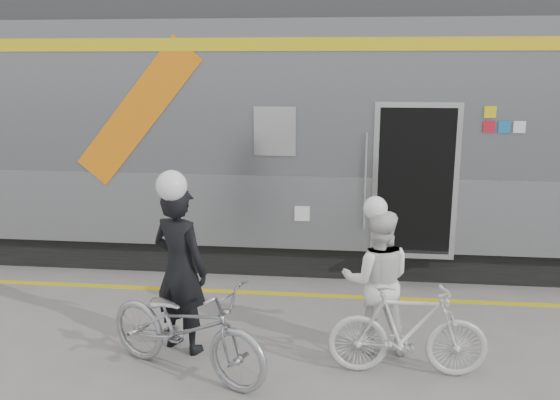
# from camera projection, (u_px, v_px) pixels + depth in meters

# --- Properties ---
(ground) EXTENTS (90.00, 90.00, 0.00)m
(ground) POSITION_uv_depth(u_px,v_px,m) (317.00, 374.00, 6.25)
(ground) COLOR slate
(ground) RESTS_ON ground
(train) EXTENTS (24.00, 3.17, 4.10)m
(train) POSITION_uv_depth(u_px,v_px,m) (274.00, 133.00, 9.95)
(train) COLOR black
(train) RESTS_ON ground
(safety_strip) EXTENTS (24.00, 0.12, 0.01)m
(safety_strip) POSITION_uv_depth(u_px,v_px,m) (325.00, 296.00, 8.33)
(safety_strip) COLOR yellow
(safety_strip) RESTS_ON ground
(man) EXTENTS (0.83, 0.71, 1.92)m
(man) POSITION_uv_depth(u_px,v_px,m) (180.00, 269.00, 6.60)
(man) COLOR black
(man) RESTS_ON ground
(bicycle_left) EXTENTS (2.12, 1.46, 1.05)m
(bicycle_left) POSITION_uv_depth(u_px,v_px,m) (186.00, 327.00, 6.14)
(bicycle_left) COLOR #9B9DA2
(bicycle_left) RESTS_ON ground
(woman) EXTENTS (0.81, 0.63, 1.64)m
(woman) POSITION_uv_depth(u_px,v_px,m) (377.00, 281.00, 6.63)
(woman) COLOR white
(woman) RESTS_ON ground
(bicycle_right) EXTENTS (1.66, 0.49, 0.99)m
(bicycle_right) POSITION_uv_depth(u_px,v_px,m) (407.00, 330.00, 6.14)
(bicycle_right) COLOR #B8B8B4
(bicycle_right) RESTS_ON ground
(helmet_man) EXTENTS (0.33, 0.33, 0.33)m
(helmet_man) POSITION_uv_depth(u_px,v_px,m) (176.00, 170.00, 6.34)
(helmet_man) COLOR white
(helmet_man) RESTS_ON man
(helmet_woman) EXTENTS (0.26, 0.26, 0.26)m
(helmet_woman) POSITION_uv_depth(u_px,v_px,m) (380.00, 198.00, 6.41)
(helmet_woman) COLOR white
(helmet_woman) RESTS_ON woman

